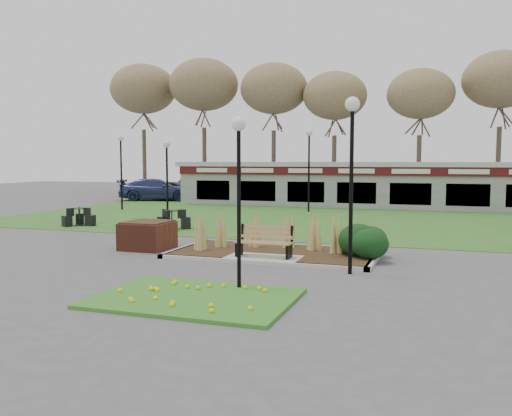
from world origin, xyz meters
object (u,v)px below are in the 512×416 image
(car_blue, at_px, (157,190))
(lamp_post_near_left, at_px, (239,165))
(brick_planter, at_px, (148,235))
(car_silver, at_px, (194,186))
(food_pavilion, at_px, (360,184))
(car_black, at_px, (174,190))
(lamp_post_mid_left, at_px, (167,165))
(bistro_set_b, at_px, (172,223))
(park_bench, at_px, (265,241))
(lamp_post_near_right, at_px, (352,146))
(lamp_post_mid_right, at_px, (309,152))
(lamp_post_far_left, at_px, (121,155))
(bistro_set_a, at_px, (79,220))

(car_blue, bearing_deg, lamp_post_near_left, -167.39)
(brick_planter, relative_size, car_silver, 0.32)
(food_pavilion, relative_size, lamp_post_near_left, 6.21)
(brick_planter, bearing_deg, food_pavilion, 76.94)
(car_black, distance_m, car_blue, 2.81)
(lamp_post_mid_left, bearing_deg, bistro_set_b, -44.89)
(park_bench, bearing_deg, lamp_post_near_right, -21.89)
(lamp_post_near_right, bearing_deg, bistro_set_b, 142.58)
(bistro_set_b, bearing_deg, lamp_post_mid_left, 135.11)
(lamp_post_near_left, height_order, lamp_post_mid_right, lamp_post_mid_right)
(car_silver, relative_size, car_black, 1.20)
(lamp_post_mid_right, distance_m, lamp_post_far_left, 11.30)
(food_pavilion, xyz_separation_m, lamp_post_near_left, (0.60, -23.46, 1.41))
(lamp_post_near_right, height_order, car_blue, lamp_post_near_right)
(car_blue, bearing_deg, bistro_set_b, -169.00)
(park_bench, relative_size, car_silver, 0.37)
(brick_planter, bearing_deg, car_black, 115.58)
(lamp_post_mid_right, xyz_separation_m, car_blue, (-12.91, 5.33, -2.67))
(park_bench, bearing_deg, lamp_post_far_left, 135.52)
(food_pavilion, relative_size, lamp_post_mid_left, 6.38)
(lamp_post_mid_left, distance_m, car_black, 19.74)
(bistro_set_b, relative_size, car_blue, 0.27)
(park_bench, distance_m, lamp_post_far_left, 18.98)
(food_pavilion, xyz_separation_m, car_blue, (-15.24, 1.04, -0.66))
(lamp_post_near_left, bearing_deg, lamp_post_mid_left, 125.85)
(brick_planter, distance_m, food_pavilion, 19.49)
(brick_planter, height_order, car_silver, car_silver)
(lamp_post_near_left, relative_size, lamp_post_far_left, 0.87)
(food_pavilion, distance_m, car_blue, 15.29)
(bistro_set_b, xyz_separation_m, car_blue, (-9.20, 15.14, 0.52))
(lamp_post_far_left, height_order, bistro_set_a, lamp_post_far_left)
(food_pavilion, xyz_separation_m, lamp_post_far_left, (-13.40, -6.55, 1.83))
(food_pavilion, relative_size, bistro_set_a, 16.40)
(car_silver, bearing_deg, car_blue, -159.74)
(lamp_post_near_right, bearing_deg, lamp_post_far_left, 138.51)
(park_bench, height_order, lamp_post_mid_left, lamp_post_mid_left)
(food_pavilion, relative_size, bistro_set_b, 16.00)
(park_bench, height_order, brick_planter, park_bench)
(lamp_post_mid_right, distance_m, car_black, 15.59)
(bistro_set_b, height_order, car_black, car_black)
(bistro_set_a, height_order, car_silver, car_silver)
(lamp_post_mid_right, bearing_deg, food_pavilion, 61.53)
(lamp_post_mid_right, height_order, bistro_set_a, lamp_post_mid_right)
(car_silver, bearing_deg, brick_planter, -135.66)
(car_silver, bearing_deg, car_black, -162.73)
(lamp_post_near_right, bearing_deg, lamp_post_near_left, -128.55)
(food_pavilion, xyz_separation_m, car_silver, (-15.05, 7.04, -0.68))
(lamp_post_near_left, xyz_separation_m, lamp_post_near_right, (2.12, 2.66, 0.48))
(bistro_set_a, bearing_deg, car_silver, 101.49)
(bistro_set_b, xyz_separation_m, car_silver, (-9.01, 21.14, 0.50))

